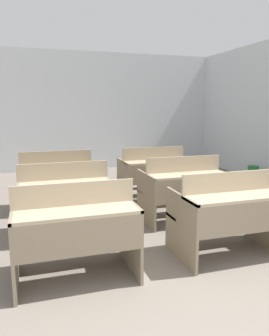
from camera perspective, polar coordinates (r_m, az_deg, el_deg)
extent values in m
cube|color=silver|center=(8.39, -10.12, 9.66)|extent=(7.27, 0.06, 2.91)
cube|color=silver|center=(7.88, 19.51, 10.54)|extent=(0.06, 3.93, 1.38)
cube|color=#82725B|center=(3.10, -20.15, -12.93)|extent=(0.03, 0.72, 0.69)
cube|color=#82725B|center=(3.21, -0.74, -11.44)|extent=(0.03, 0.72, 0.69)
cube|color=tan|center=(2.82, -9.97, -7.60)|extent=(1.08, 0.34, 0.03)
cube|color=#82725B|center=(2.74, -9.40, -11.99)|extent=(1.02, 0.02, 0.31)
cube|color=tan|center=(2.94, -10.45, -4.46)|extent=(1.08, 0.02, 0.21)
cube|color=tan|center=(3.31, -10.79, -10.10)|extent=(1.08, 0.26, 0.03)
cube|color=#82725B|center=(3.40, -10.64, -14.05)|extent=(1.02, 0.04, 0.04)
cube|color=#83735C|center=(3.40, 8.07, -10.27)|extent=(0.03, 0.72, 0.69)
cube|color=#83735C|center=(3.95, 22.09, -8.00)|extent=(0.03, 0.72, 0.69)
cube|color=tan|center=(3.40, 17.63, -4.82)|extent=(1.08, 0.34, 0.03)
cube|color=#83735C|center=(3.33, 19.03, -8.30)|extent=(1.02, 0.02, 0.31)
cube|color=tan|center=(3.50, 16.26, -2.32)|extent=(1.08, 0.02, 0.21)
cube|color=tan|center=(3.82, 13.80, -7.42)|extent=(1.08, 0.26, 0.03)
cube|color=#83735C|center=(3.90, 13.64, -10.92)|extent=(1.02, 0.04, 0.04)
cube|color=#83745D|center=(4.15, -19.33, -6.92)|extent=(0.03, 0.72, 0.69)
cube|color=#83745D|center=(4.24, -4.95, -6.01)|extent=(0.03, 0.72, 0.69)
cube|color=tan|center=(3.90, -11.97, -2.65)|extent=(1.08, 0.34, 0.03)
cube|color=#83745D|center=(3.79, -11.64, -5.68)|extent=(1.02, 0.02, 0.31)
cube|color=tan|center=(4.03, -12.26, -0.51)|extent=(1.08, 0.02, 0.21)
cube|color=tan|center=(4.37, -12.37, -5.08)|extent=(1.08, 0.26, 0.03)
cube|color=#83745D|center=(4.44, -12.25, -8.19)|extent=(1.02, 0.04, 0.04)
cube|color=gray|center=(4.40, 2.02, -5.38)|extent=(0.03, 0.72, 0.69)
cube|color=gray|center=(4.84, 13.85, -4.21)|extent=(0.03, 0.72, 0.69)
cube|color=tan|center=(4.35, 9.41, -1.21)|extent=(1.08, 0.34, 0.03)
cube|color=gray|center=(4.25, 10.30, -3.86)|extent=(1.02, 0.02, 0.31)
cube|color=tan|center=(4.47, 8.54, 0.68)|extent=(1.08, 0.02, 0.21)
cube|color=tan|center=(4.78, 7.06, -3.58)|extent=(1.08, 0.26, 0.03)
cube|color=gray|center=(4.85, 7.00, -6.44)|extent=(1.02, 0.04, 0.04)
cube|color=#7A6B54|center=(5.24, -19.08, -3.38)|extent=(0.03, 0.72, 0.69)
cube|color=#7A6B54|center=(5.30, -7.68, -2.72)|extent=(0.03, 0.72, 0.69)
cube|color=tan|center=(4.99, -13.33, 0.14)|extent=(1.08, 0.34, 0.03)
cube|color=#7A6B54|center=(4.87, -13.11, -2.15)|extent=(1.02, 0.02, 0.31)
cube|color=tan|center=(5.13, -13.52, 1.75)|extent=(1.08, 0.02, 0.21)
cube|color=tan|center=(5.45, -13.54, -2.05)|extent=(1.08, 0.26, 0.03)
cube|color=#7A6B54|center=(5.51, -13.43, -4.58)|extent=(1.02, 0.04, 0.04)
cube|color=#80715A|center=(5.44, -2.01, -2.31)|extent=(0.03, 0.72, 0.69)
cube|color=#80715A|center=(5.80, 8.04, -1.60)|extent=(0.03, 0.72, 0.69)
cube|color=tan|center=(5.36, 3.93, 1.08)|extent=(1.08, 0.34, 0.03)
cube|color=#80715A|center=(5.25, 4.53, -1.02)|extent=(1.02, 0.02, 0.31)
cube|color=tan|center=(5.49, 3.34, 2.57)|extent=(1.08, 0.02, 0.21)
cube|color=tan|center=(5.79, 2.40, -1.04)|extent=(1.08, 0.26, 0.03)
cube|color=#80715A|center=(5.85, 2.38, -3.44)|extent=(1.02, 0.04, 0.04)
cylinder|color=#1E6B33|center=(7.24, 19.93, -1.04)|extent=(0.22, 0.22, 0.36)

